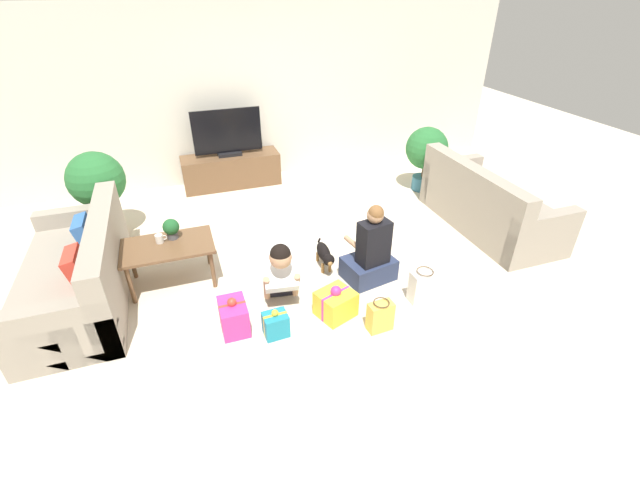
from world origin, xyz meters
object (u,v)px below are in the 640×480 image
gift_box_c (234,316)px  tv (228,135)px  person_kneeling (279,268)px  sofa_right (487,206)px  gift_bag_b (380,316)px  coffee_table (168,249)px  potted_plant_corner_left (97,183)px  potted_plant_corner_right (426,151)px  tabletop_plant (171,228)px  gift_box_b (336,303)px  gift_bag_a (423,286)px  tv_console (232,170)px  person_sitting (371,254)px  gift_box_a (276,324)px  dog (325,254)px  mug (160,239)px  sofa_left (80,275)px

gift_box_c → tv: bearing=81.0°
tv → person_kneeling: 3.01m
sofa_right → tv: 3.84m
gift_box_c → gift_bag_b: (1.28, -0.45, 0.00)m
coffee_table → potted_plant_corner_left: (-0.71, 1.30, 0.31)m
potted_plant_corner_right → gift_box_c: (-3.30, -2.19, -0.46)m
sofa_right → tabletop_plant: size_ratio=8.73×
gift_box_b → gift_bag_b: gift_box_b is taller
potted_plant_corner_right → potted_plant_corner_left: 4.51m
gift_box_c → gift_bag_a: 1.89m
sofa_right → tv_console: bearing=50.1°
gift_box_b → gift_bag_b: 0.45m
person_kneeling → gift_box_c: size_ratio=2.23×
potted_plant_corner_right → potted_plant_corner_left: size_ratio=0.88×
tv → person_sitting: size_ratio=1.12×
tabletop_plant → tv_console: bearing=67.0°
gift_box_a → person_sitting: bearing=23.4°
potted_plant_corner_left → person_kneeling: potted_plant_corner_left is taller
dog → tabletop_plant: (-1.56, 0.42, 0.41)m
person_sitting → mug: person_sitting is taller
tv → dog: size_ratio=1.86×
potted_plant_corner_right → gift_box_a: size_ratio=3.37×
sofa_left → mug: bearing=96.9°
sofa_left → coffee_table: (0.86, 0.02, 0.11)m
tabletop_plant → coffee_table: bearing=-119.6°
potted_plant_corner_left → sofa_left: bearing=-96.4°
tv → potted_plant_corner_right: tv is taller
tv → gift_box_c: bearing=-99.0°
person_sitting → tv_console: bearing=-81.9°
potted_plant_corner_left → tv: bearing=31.4°
coffee_table → gift_bag_a: size_ratio=2.55×
gift_bag_b → mug: size_ratio=2.67×
potted_plant_corner_right → gift_box_c: 3.99m
tv → gift_box_a: tv is taller
sofa_left → mug: size_ratio=16.23×
potted_plant_corner_left → gift_bag_a: bearing=-38.5°
tv_console → potted_plant_corner_right: (2.78, -1.12, 0.36)m
tv_console → tabletop_plant: bearing=-113.0°
tv_console → sofa_left: bearing=-128.3°
tv_console → gift_box_c: bearing=-99.0°
sofa_right → gift_box_b: sofa_right is taller
person_sitting → gift_box_c: (-1.53, -0.31, -0.17)m
gift_box_b → mug: bearing=143.1°
sofa_left → tabletop_plant: (0.93, 0.14, 0.29)m
person_sitting → person_kneeling: bearing=-11.7°
potted_plant_corner_left → mug: (0.65, -1.23, -0.20)m
sofa_right → gift_bag_a: sofa_right is taller
dog → gift_bag_b: 1.11m
sofa_left → tv_console: sofa_left is taller
dog → gift_box_b: bearing=-97.1°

